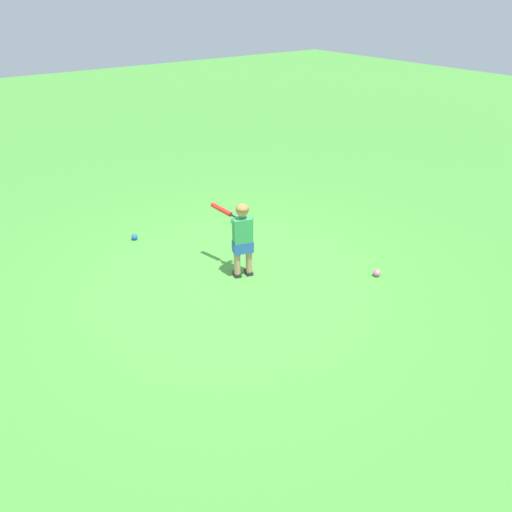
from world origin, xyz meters
TOP-DOWN VIEW (x-y plane):
  - ground_plane at (0.00, 0.00)m, footprint 40.00×40.00m
  - child_batter at (-0.25, -0.09)m, footprint 0.31×0.77m
  - play_ball_center_lawn at (-1.73, 1.06)m, footprint 0.10×0.10m
  - play_ball_far_right at (0.54, -1.96)m, footprint 0.10×0.10m

SIDE VIEW (x-z plane):
  - ground_plane at x=0.00m, z-range 0.00..0.00m
  - play_ball_far_right at x=0.54m, z-range 0.00..0.10m
  - play_ball_center_lawn at x=-1.73m, z-range 0.00..0.10m
  - child_batter at x=-0.25m, z-range 0.11..1.19m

